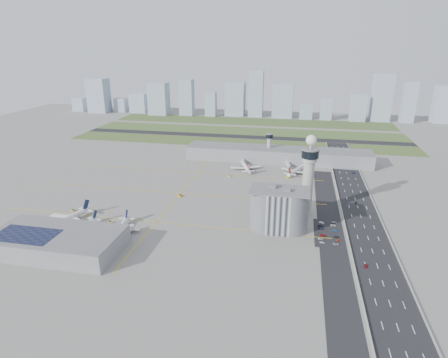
% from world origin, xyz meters
% --- Properties ---
extents(ground, '(1000.00, 1000.00, 0.00)m').
position_xyz_m(ground, '(0.00, 0.00, 0.00)').
color(ground, gray).
extents(grass_strip_0, '(480.00, 50.00, 0.08)m').
position_xyz_m(grass_strip_0, '(-20.00, 225.00, 0.04)').
color(grass_strip_0, '#495F2D').
rests_on(grass_strip_0, ground).
extents(grass_strip_1, '(480.00, 60.00, 0.08)m').
position_xyz_m(grass_strip_1, '(-20.00, 300.00, 0.04)').
color(grass_strip_1, '#4D6932').
rests_on(grass_strip_1, ground).
extents(grass_strip_2, '(480.00, 70.00, 0.08)m').
position_xyz_m(grass_strip_2, '(-20.00, 380.00, 0.04)').
color(grass_strip_2, '#3E5327').
rests_on(grass_strip_2, ground).
extents(runway, '(480.00, 22.00, 0.10)m').
position_xyz_m(runway, '(-20.00, 262.00, 0.06)').
color(runway, black).
rests_on(runway, ground).
extents(highway, '(28.00, 500.00, 0.10)m').
position_xyz_m(highway, '(115.00, 0.00, 0.05)').
color(highway, black).
rests_on(highway, ground).
extents(barrier_left, '(0.60, 500.00, 1.20)m').
position_xyz_m(barrier_left, '(101.00, 0.00, 0.60)').
color(barrier_left, '#9E9E99').
rests_on(barrier_left, ground).
extents(barrier_right, '(0.60, 500.00, 1.20)m').
position_xyz_m(barrier_right, '(129.00, 0.00, 0.60)').
color(barrier_right, '#9E9E99').
rests_on(barrier_right, ground).
extents(landside_road, '(18.00, 260.00, 0.08)m').
position_xyz_m(landside_road, '(90.00, -10.00, 0.04)').
color(landside_road, black).
rests_on(landside_road, ground).
extents(parking_lot, '(20.00, 44.00, 0.10)m').
position_xyz_m(parking_lot, '(88.00, -22.00, 0.05)').
color(parking_lot, black).
rests_on(parking_lot, ground).
extents(taxiway_line_h_0, '(260.00, 0.60, 0.01)m').
position_xyz_m(taxiway_line_h_0, '(-40.00, -30.00, 0.01)').
color(taxiway_line_h_0, yellow).
rests_on(taxiway_line_h_0, ground).
extents(taxiway_line_h_1, '(260.00, 0.60, 0.01)m').
position_xyz_m(taxiway_line_h_1, '(-40.00, 30.00, 0.01)').
color(taxiway_line_h_1, yellow).
rests_on(taxiway_line_h_1, ground).
extents(taxiway_line_h_2, '(260.00, 0.60, 0.01)m').
position_xyz_m(taxiway_line_h_2, '(-40.00, 90.00, 0.01)').
color(taxiway_line_h_2, yellow).
rests_on(taxiway_line_h_2, ground).
extents(taxiway_line_v, '(0.60, 260.00, 0.01)m').
position_xyz_m(taxiway_line_v, '(-40.00, 30.00, 0.01)').
color(taxiway_line_v, yellow).
rests_on(taxiway_line_v, ground).
extents(control_tower, '(14.00, 14.00, 64.50)m').
position_xyz_m(control_tower, '(72.00, 8.00, 35.04)').
color(control_tower, '#ADAAA5').
rests_on(control_tower, ground).
extents(secondary_tower, '(8.60, 8.60, 31.90)m').
position_xyz_m(secondary_tower, '(30.00, 150.00, 18.80)').
color(secondary_tower, '#ADAAA5').
rests_on(secondary_tower, ground).
extents(admin_building, '(42.00, 24.00, 33.50)m').
position_xyz_m(admin_building, '(51.99, -22.00, 15.30)').
color(admin_building, '#B2B2B7').
rests_on(admin_building, ground).
extents(terminal_pier, '(210.00, 32.00, 15.80)m').
position_xyz_m(terminal_pier, '(40.00, 148.00, 7.90)').
color(terminal_pier, gray).
rests_on(terminal_pier, ground).
extents(near_terminal, '(84.00, 42.00, 13.00)m').
position_xyz_m(near_terminal, '(-88.07, -82.02, 6.43)').
color(near_terminal, gray).
rests_on(near_terminal, ground).
extents(airplane_near_a, '(47.18, 51.23, 11.81)m').
position_xyz_m(airplane_near_a, '(-105.36, -43.84, 5.91)').
color(airplane_near_a, white).
rests_on(airplane_near_a, ground).
extents(airplane_near_b, '(35.54, 39.48, 9.57)m').
position_xyz_m(airplane_near_b, '(-88.26, -53.48, 4.78)').
color(airplane_near_b, white).
rests_on(airplane_near_b, ground).
extents(airplane_near_c, '(34.12, 38.78, 9.94)m').
position_xyz_m(airplane_near_c, '(-59.69, -49.36, 4.97)').
color(airplane_near_c, white).
rests_on(airplane_near_c, ground).
extents(airplane_far_a, '(45.05, 48.67, 11.11)m').
position_xyz_m(airplane_far_a, '(8.44, 111.59, 5.56)').
color(airplane_far_a, white).
rests_on(airplane_far_a, ground).
extents(airplane_far_b, '(46.05, 49.27, 11.05)m').
position_xyz_m(airplane_far_b, '(62.73, 109.68, 5.52)').
color(airplane_far_b, white).
rests_on(airplane_far_b, ground).
extents(jet_bridge_near_0, '(5.39, 14.31, 5.70)m').
position_xyz_m(jet_bridge_near_0, '(-113.00, -61.00, 2.85)').
color(jet_bridge_near_0, silver).
rests_on(jet_bridge_near_0, ground).
extents(jet_bridge_near_1, '(5.39, 14.31, 5.70)m').
position_xyz_m(jet_bridge_near_1, '(-83.00, -61.00, 2.85)').
color(jet_bridge_near_1, silver).
rests_on(jet_bridge_near_1, ground).
extents(jet_bridge_near_2, '(5.39, 14.31, 5.70)m').
position_xyz_m(jet_bridge_near_2, '(-53.00, -61.00, 2.85)').
color(jet_bridge_near_2, silver).
rests_on(jet_bridge_near_2, ground).
extents(jet_bridge_far_0, '(5.39, 14.31, 5.70)m').
position_xyz_m(jet_bridge_far_0, '(2.00, 132.00, 2.85)').
color(jet_bridge_far_0, silver).
rests_on(jet_bridge_far_0, ground).
extents(jet_bridge_far_1, '(5.39, 14.31, 5.70)m').
position_xyz_m(jet_bridge_far_1, '(52.00, 132.00, 2.85)').
color(jet_bridge_far_1, silver).
rests_on(jet_bridge_far_1, ground).
extents(tug_0, '(2.00, 2.86, 1.64)m').
position_xyz_m(tug_0, '(-113.47, -24.44, 0.82)').
color(tug_0, gold).
rests_on(tug_0, ground).
extents(tug_1, '(3.58, 3.47, 1.72)m').
position_xyz_m(tug_1, '(-87.73, -41.19, 0.86)').
color(tug_1, '#CFBA00').
rests_on(tug_1, ground).
extents(tug_2, '(3.39, 2.46, 1.88)m').
position_xyz_m(tug_2, '(-73.33, -38.55, 0.94)').
color(tug_2, yellow).
rests_on(tug_2, ground).
extents(tug_3, '(2.97, 3.86, 2.03)m').
position_xyz_m(tug_3, '(-37.50, 22.90, 1.02)').
color(tug_3, '#DE9D05').
rests_on(tug_3, ground).
extents(tug_4, '(2.57, 3.51, 1.93)m').
position_xyz_m(tug_4, '(-4.59, 84.38, 0.96)').
color(tug_4, yellow).
rests_on(tug_4, ground).
extents(tug_5, '(3.82, 4.22, 2.03)m').
position_xyz_m(tug_5, '(54.68, 92.58, 1.02)').
color(tug_5, '#D5B500').
rests_on(tug_5, ground).
extents(car_lot_0, '(3.68, 1.97, 1.19)m').
position_xyz_m(car_lot_0, '(83.07, -37.87, 0.60)').
color(car_lot_0, silver).
rests_on(car_lot_0, ground).
extents(car_lot_1, '(3.70, 1.68, 1.18)m').
position_xyz_m(car_lot_1, '(82.26, -32.97, 0.59)').
color(car_lot_1, slate).
rests_on(car_lot_1, ground).
extents(car_lot_2, '(4.76, 2.29, 1.31)m').
position_xyz_m(car_lot_2, '(83.78, -27.42, 0.65)').
color(car_lot_2, maroon).
rests_on(car_lot_2, ground).
extents(car_lot_3, '(4.16, 2.11, 1.16)m').
position_xyz_m(car_lot_3, '(83.17, -16.99, 0.58)').
color(car_lot_3, '#292A30').
rests_on(car_lot_3, ground).
extents(car_lot_4, '(3.69, 1.65, 1.23)m').
position_xyz_m(car_lot_4, '(83.07, -12.47, 0.62)').
color(car_lot_4, '#15154A').
rests_on(car_lot_4, ground).
extents(car_lot_5, '(3.77, 1.40, 1.23)m').
position_xyz_m(car_lot_5, '(83.88, -7.08, 0.62)').
color(car_lot_5, white).
rests_on(car_lot_5, ground).
extents(car_lot_6, '(4.37, 2.13, 1.20)m').
position_xyz_m(car_lot_6, '(92.17, -38.31, 0.60)').
color(car_lot_6, '#A7A7A7').
rests_on(car_lot_6, ground).
extents(car_lot_7, '(4.11, 2.19, 1.14)m').
position_xyz_m(car_lot_7, '(94.15, -32.50, 0.57)').
color(car_lot_7, '#B63E29').
rests_on(car_lot_7, ground).
extents(car_lot_8, '(3.76, 1.80, 1.24)m').
position_xyz_m(car_lot_8, '(93.32, -27.76, 0.62)').
color(car_lot_8, '#25252C').
rests_on(car_lot_8, ground).
extents(car_lot_9, '(3.61, 1.33, 1.18)m').
position_xyz_m(car_lot_9, '(93.35, -18.62, 0.59)').
color(car_lot_9, navy).
rests_on(car_lot_9, ground).
extents(car_lot_10, '(4.58, 2.61, 1.20)m').
position_xyz_m(car_lot_10, '(92.45, -9.96, 0.60)').
color(car_lot_10, silver).
rests_on(car_lot_10, ground).
extents(car_lot_11, '(4.33, 1.81, 1.25)m').
position_xyz_m(car_lot_11, '(93.51, -4.66, 0.62)').
color(car_lot_11, '#9B9EAC').
rests_on(car_lot_11, ground).
extents(car_hw_0, '(2.00, 3.99, 1.30)m').
position_xyz_m(car_hw_0, '(107.78, -62.37, 0.65)').
color(car_hw_0, maroon).
rests_on(car_hw_0, ground).
extents(car_hw_1, '(1.50, 3.77, 1.22)m').
position_xyz_m(car_hw_1, '(114.13, 38.11, 0.61)').
color(car_hw_1, black).
rests_on(car_hw_1, ground).
extents(car_hw_2, '(2.04, 4.29, 1.18)m').
position_xyz_m(car_hw_2, '(121.91, 119.80, 0.59)').
color(car_hw_2, navy).
rests_on(car_hw_2, ground).
extents(car_hw_4, '(1.56, 3.40, 1.13)m').
position_xyz_m(car_hw_4, '(108.09, 179.40, 0.56)').
color(car_hw_4, '#999A9B').
rests_on(car_hw_4, ground).
extents(skyline_bldg_0, '(24.05, 19.24, 26.50)m').
position_xyz_m(skyline_bldg_0, '(-377.77, 421.70, 13.25)').
color(skyline_bldg_0, '#9EADC1').
rests_on(skyline_bldg_0, ground).
extents(skyline_bldg_1, '(37.63, 30.10, 65.60)m').
position_xyz_m(skyline_bldg_1, '(-331.22, 417.61, 32.80)').
color(skyline_bldg_1, '#9EADC1').
rests_on(skyline_bldg_1, ground).
extents(skyline_bldg_2, '(22.81, 18.25, 26.79)m').
position_xyz_m(skyline_bldg_2, '(-291.25, 430.16, 13.39)').
color(skyline_bldg_2, '#9EADC1').
rests_on(skyline_bldg_2, ground).
extents(skyline_bldg_3, '(32.30, 25.84, 36.93)m').
position_xyz_m(skyline_bldg_3, '(-252.58, 431.35, 18.47)').
color(skyline_bldg_3, '#9EADC1').
rests_on(skyline_bldg_3, ground).
extents(skyline_bldg_4, '(35.81, 28.65, 60.36)m').
position_xyz_m(skyline_bldg_4, '(-204.47, 415.19, 30.18)').
color(skyline_bldg_4, '#9EADC1').
rests_on(skyline_bldg_4, ground).
extents(skyline_bldg_5, '(25.49, 20.39, 66.89)m').
position_xyz_m(skyline_bldg_5, '(-150.11, 419.66, 33.44)').
color(skyline_bldg_5, '#9EADC1').
rests_on(skyline_bldg_5, ground).
extents(skyline_bldg_6, '(20.04, 16.03, 45.20)m').
position_xyz_m(skyline_bldg_6, '(-102.68, 417.90, 22.60)').
color(skyline_bldg_6, '#9EADC1').
rests_on(skyline_bldg_6, ground).
extents(skyline_bldg_7, '(35.76, 28.61, 61.22)m').
position_xyz_m(skyline_bldg_7, '(-59.44, 436.89, 30.61)').
color(skyline_bldg_7, '#9EADC1').
rests_on(skyline_bldg_7, ground).
extents(skyline_bldg_8, '(26.33, 21.06, 83.39)m').
position_xyz_m(skyline_bldg_8, '(-19.42, 431.56, 41.69)').
color(skyline_bldg_8, '#9EADC1').
rests_on(skyline_bldg_8, ground).
extents(skyline_bldg_9, '(36.96, 29.57, 62.11)m').
position_xyz_m(skyline_bldg_9, '(30.27, 432.32, 31.06)').
color(skyline_bldg_9, '#9EADC1').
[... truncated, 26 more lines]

